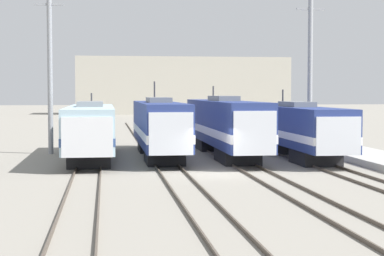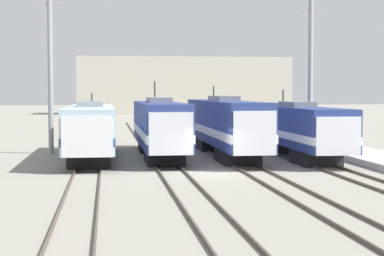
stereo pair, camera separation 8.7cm
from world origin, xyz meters
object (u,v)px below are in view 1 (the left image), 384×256
catenary_tower_left (50,67)px  catenary_tower_right (310,69)px  locomotive_center_left (159,127)px  locomotive_far_right (298,129)px  locomotive_far_left (90,130)px  locomotive_center_right (225,125)px

catenary_tower_left → catenary_tower_right: 19.82m
catenary_tower_left → locomotive_center_left: bearing=-26.3°
locomotive_far_right → catenary_tower_right: catenary_tower_right is taller
locomotive_far_right → locomotive_far_left: bearing=175.8°
catenary_tower_left → locomotive_center_right: bearing=-15.0°
locomotive_far_left → catenary_tower_right: catenary_tower_right is taller
locomotive_center_left → locomotive_far_left: bearing=-170.0°
locomotive_far_left → locomotive_center_right: locomotive_center_right is taller
locomotive_far_left → locomotive_center_left: locomotive_center_left is taller
locomotive_center_left → locomotive_far_right: size_ratio=1.06×
locomotive_center_left → catenary_tower_left: size_ratio=1.38×
catenary_tower_right → locomotive_center_left: bearing=-162.4°
locomotive_far_left → catenary_tower_left: 7.05m
locomotive_center_right → locomotive_far_right: (4.72, -2.35, -0.18)m
locomotive_far_right → catenary_tower_left: size_ratio=1.30×
locomotive_center_right → locomotive_far_right: size_ratio=1.22×
locomotive_far_left → locomotive_far_right: 14.20m
locomotive_far_left → catenary_tower_left: catenary_tower_left is taller
locomotive_center_right → catenary_tower_left: bearing=165.0°
locomotive_far_left → locomotive_center_left: size_ratio=0.97×
locomotive_center_left → catenary_tower_right: size_ratio=1.38×
locomotive_far_right → catenary_tower_left: bearing=161.7°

